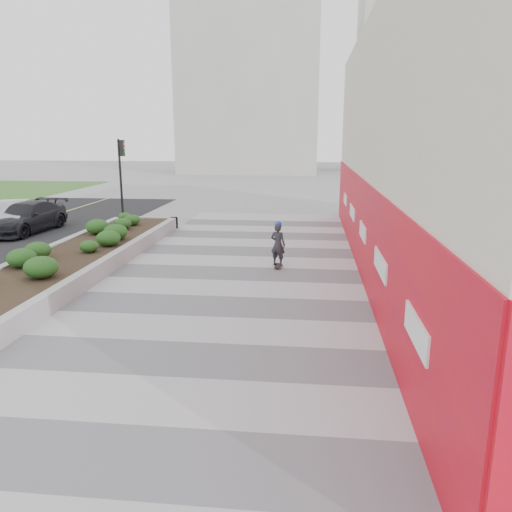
# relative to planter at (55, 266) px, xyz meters

# --- Properties ---
(ground) EXTENTS (160.00, 160.00, 0.00)m
(ground) POSITION_rel_planter_xyz_m (5.50, -7.00, -0.42)
(ground) COLOR gray
(ground) RESTS_ON ground
(walkway) EXTENTS (8.00, 36.00, 0.01)m
(walkway) POSITION_rel_planter_xyz_m (5.50, -4.00, -0.41)
(walkway) COLOR #A8A8AD
(walkway) RESTS_ON ground
(building) EXTENTS (6.04, 24.08, 8.00)m
(building) POSITION_rel_planter_xyz_m (12.48, 1.98, 3.56)
(building) COLOR beige
(building) RESTS_ON ground
(planter) EXTENTS (3.00, 18.00, 0.90)m
(planter) POSITION_rel_planter_xyz_m (0.00, 0.00, 0.00)
(planter) COLOR #9E9EA0
(planter) RESTS_ON ground
(traffic_signal_near) EXTENTS (0.33, 0.28, 4.20)m
(traffic_signal_near) POSITION_rel_planter_xyz_m (-1.73, 10.50, 2.34)
(traffic_signal_near) COLOR black
(traffic_signal_near) RESTS_ON ground
(distant_bldg_north_l) EXTENTS (16.00, 12.00, 20.00)m
(distant_bldg_north_l) POSITION_rel_planter_xyz_m (0.50, 48.00, 9.58)
(distant_bldg_north_l) COLOR #ADAAA3
(distant_bldg_north_l) RESTS_ON ground
(distant_bldg_north_r) EXTENTS (14.00, 10.00, 24.00)m
(distant_bldg_north_r) POSITION_rel_planter_xyz_m (20.50, 53.00, 11.58)
(distant_bldg_north_r) COLOR #ADAAA3
(distant_bldg_north_r) RESTS_ON ground
(manhole_cover) EXTENTS (0.44, 0.44, 0.01)m
(manhole_cover) POSITION_rel_planter_xyz_m (6.00, -4.00, -0.42)
(manhole_cover) COLOR #595654
(manhole_cover) RESTS_ON ground
(skateboarder) EXTENTS (0.62, 0.73, 1.60)m
(skateboarder) POSITION_rel_planter_xyz_m (6.78, 2.11, 0.39)
(skateboarder) COLOR beige
(skateboarder) RESTS_ON ground
(car_silver) EXTENTS (2.92, 4.55, 1.42)m
(car_silver) POSITION_rel_planter_xyz_m (-6.03, 7.39, 0.29)
(car_silver) COLOR #B0B4B8
(car_silver) RESTS_ON ground
(car_dark) EXTENTS (2.25, 4.87, 1.38)m
(car_dark) POSITION_rel_planter_xyz_m (-5.17, 7.25, 0.27)
(car_dark) COLOR black
(car_dark) RESTS_ON ground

